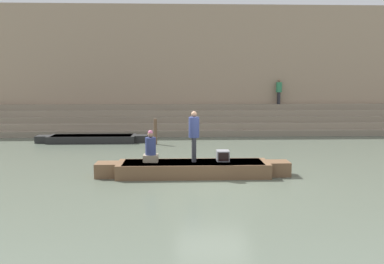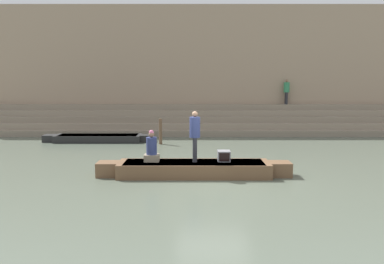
# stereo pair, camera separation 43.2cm
# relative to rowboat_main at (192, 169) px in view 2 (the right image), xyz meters

# --- Properties ---
(ground_plane) EXTENTS (120.00, 120.00, 0.00)m
(ground_plane) POSITION_rel_rowboat_main_xyz_m (0.65, -0.49, -0.27)
(ground_plane) COLOR #566051
(ghat_steps) EXTENTS (36.00, 2.86, 1.79)m
(ghat_steps) POSITION_rel_rowboat_main_xyz_m (0.65, 10.93, 0.39)
(ghat_steps) COLOR gray
(ghat_steps) RESTS_ON ground
(back_wall) EXTENTS (34.20, 1.28, 8.21)m
(back_wall) POSITION_rel_rowboat_main_xyz_m (0.65, 12.57, 3.81)
(back_wall) COLOR tan
(back_wall) RESTS_ON ground
(rowboat_main) EXTENTS (6.81, 1.37, 0.50)m
(rowboat_main) POSITION_rel_rowboat_main_xyz_m (0.00, 0.00, 0.00)
(rowboat_main) COLOR brown
(rowboat_main) RESTS_ON ground
(person_standing) EXTENTS (0.37, 0.37, 1.78)m
(person_standing) POSITION_rel_rowboat_main_xyz_m (0.03, 0.11, 1.26)
(person_standing) COLOR #28282D
(person_standing) RESTS_ON rowboat_main
(person_rowing) EXTENTS (0.52, 0.41, 1.12)m
(person_rowing) POSITION_rel_rowboat_main_xyz_m (-1.50, 0.11, 0.68)
(person_rowing) COLOR gray
(person_rowing) RESTS_ON rowboat_main
(tv_set) EXTENTS (0.44, 0.45, 0.38)m
(tv_set) POSITION_rel_rowboat_main_xyz_m (1.06, 0.14, 0.42)
(tv_set) COLOR slate
(tv_set) RESTS_ON rowboat_main
(moored_boat_shore) EXTENTS (5.99, 1.25, 0.38)m
(moored_boat_shore) POSITION_rel_rowboat_main_xyz_m (-5.22, 7.42, -0.06)
(moored_boat_shore) COLOR black
(moored_boat_shore) RESTS_ON ground
(mooring_post) EXTENTS (0.17, 0.17, 1.35)m
(mooring_post) POSITION_rel_rowboat_main_xyz_m (-1.73, 6.63, 0.41)
(mooring_post) COLOR brown
(mooring_post) RESTS_ON ground
(person_on_steps) EXTENTS (0.38, 0.38, 1.62)m
(person_on_steps) POSITION_rel_rowboat_main_xyz_m (6.12, 11.69, 2.45)
(person_on_steps) COLOR #28282D
(person_on_steps) RESTS_ON ghat_steps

